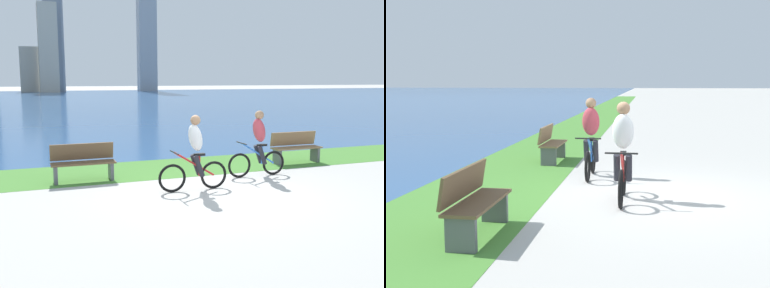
{
  "view_description": "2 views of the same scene",
  "coord_description": "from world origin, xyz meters",
  "views": [
    {
      "loc": [
        -3.81,
        -8.26,
        2.43
      ],
      "look_at": [
        -0.15,
        1.34,
        0.91
      ],
      "focal_mm": 41.07,
      "sensor_mm": 36.0,
      "label": 1
    },
    {
      "loc": [
        -8.6,
        0.13,
        1.99
      ],
      "look_at": [
        -0.82,
        1.22,
        1.0
      ],
      "focal_mm": 46.63,
      "sensor_mm": 36.0,
      "label": 2
    }
  ],
  "objects": [
    {
      "name": "bench_near_path",
      "position": [
        -2.57,
        2.33,
        0.45
      ],
      "size": [
        1.5,
        0.47,
        0.9
      ],
      "color": "brown",
      "rests_on": "ground"
    },
    {
      "name": "ground_plane",
      "position": [
        0.0,
        0.0,
        0.0
      ],
      "size": [
        300.0,
        300.0,
        0.0
      ],
      "primitive_type": "plane",
      "color": "#B2AFA8"
    },
    {
      "name": "cyclist_trailing",
      "position": [
        1.62,
        1.3,
        0.83
      ],
      "size": [
        1.59,
        0.52,
        1.66
      ],
      "color": "black",
      "rests_on": "ground"
    },
    {
      "name": "grass_strip_bayside",
      "position": [
        0.0,
        3.09,
        0.0
      ],
      "size": [
        120.0,
        2.58,
        0.01
      ],
      "primitive_type": "cube",
      "color": "#478433",
      "rests_on": "ground"
    },
    {
      "name": "bench_far_along_path",
      "position": [
        3.55,
        2.52,
        0.45
      ],
      "size": [
        1.5,
        0.47,
        0.9
      ],
      "color": "olive",
      "rests_on": "ground"
    },
    {
      "name": "cyclist_lead",
      "position": [
        -0.39,
        0.53,
        0.83
      ],
      "size": [
        1.6,
        0.52,
        1.66
      ],
      "color": "black",
      "rests_on": "ground"
    }
  ]
}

